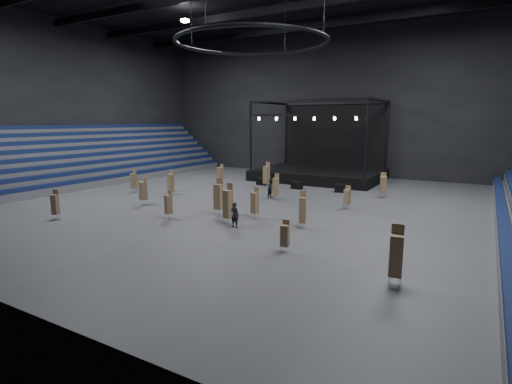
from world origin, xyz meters
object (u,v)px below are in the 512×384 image
Objects in this scene: chair_stack_5 at (255,202)px; chair_stack_13 at (220,174)px; chair_stack_4 at (383,184)px; crew_member at (271,188)px; chair_stack_9 at (219,196)px; man_center at (235,215)px; chair_stack_1 at (303,209)px; flight_case_right at (341,188)px; chair_stack_2 at (396,255)px; chair_stack_3 at (169,204)px; flight_case_mid at (297,185)px; chair_stack_14 at (285,235)px; chair_stack_11 at (276,186)px; stage at (321,167)px; chair_stack_7 at (134,181)px; chair_stack_6 at (267,174)px; flight_case_left at (262,182)px; chair_stack_16 at (171,182)px; chair_stack_8 at (143,190)px; chair_stack_10 at (55,204)px; chair_stack_15 at (228,203)px; chair_stack_12 at (347,197)px; chair_stack_0 at (171,182)px.

chair_stack_13 reaches higher than chair_stack_5.
chair_stack_4 is 10.14m from crew_member.
chair_stack_9 reaches higher than chair_stack_5.
chair_stack_1 is at bearing -148.15° from man_center.
flight_case_right is 22.44m from chair_stack_2.
chair_stack_2 is 1.30× the size of chair_stack_3.
chair_stack_3 reaches higher than flight_case_right.
chair_stack_2 reaches higher than crew_member.
chair_stack_14 is (7.64, -18.52, 0.56)m from flight_case_mid.
chair_stack_1 is at bearing -49.40° from chair_stack_11.
chair_stack_1 is 1.40× the size of chair_stack_14.
stage is at bearing 92.91° from flight_case_mid.
chair_stack_7 is 0.94× the size of chair_stack_11.
chair_stack_2 is 25.49m from chair_stack_6.
chair_stack_11 is at bearing -83.89° from flight_case_mid.
chair_stack_11 reaches higher than chair_stack_14.
flight_case_left is 0.61× the size of chair_stack_16.
man_center is at bearing 23.72° from chair_stack_3.
chair_stack_1 reaches higher than chair_stack_11.
chair_stack_14 is 1.05× the size of man_center.
chair_stack_8 is at bearing -131.71° from flight_case_right.
chair_stack_14 is at bearing -73.05° from stage.
chair_stack_16 is (-14.46, -8.06, 0.58)m from flight_case_right.
chair_stack_1 is at bearing 1.21° from chair_stack_10.
chair_stack_5 is (6.88, -13.28, 0.79)m from flight_case_left.
chair_stack_14 is (8.04, -26.40, -0.51)m from stage.
chair_stack_6 is 0.96× the size of chair_stack_15.
crew_member reaches higher than flight_case_right.
chair_stack_8 reaches higher than chair_stack_12.
chair_stack_10 is 12.40m from chair_stack_16.
chair_stack_15 is at bearing -20.35° from chair_stack_0.
flight_case_right is 0.70× the size of chair_stack_14.
chair_stack_4 is at bearing 36.12° from chair_stack_0.
chair_stack_10 is at bearing -122.85° from chair_stack_11.
stage is at bearing 105.65° from chair_stack_15.
chair_stack_1 reaches higher than flight_case_mid.
chair_stack_2 is at bearing 161.93° from man_center.
stage is at bearing 10.75° from crew_member.
flight_case_right is 24.90m from chair_stack_10.
chair_stack_16 reaches higher than flight_case_mid.
flight_case_mid is 0.41× the size of chair_stack_9.
chair_stack_15 reaches higher than man_center.
chair_stack_8 is 0.98× the size of chair_stack_11.
chair_stack_1 is (6.51, -13.59, 0.86)m from flight_case_mid.
chair_stack_7 is at bearing 162.97° from chair_stack_8.
flight_case_left is at bearing 131.28° from chair_stack_11.
chair_stack_10 is at bearing -85.02° from chair_stack_0.
chair_stack_7 is (-17.48, -10.05, 0.74)m from flight_case_right.
chair_stack_5 is at bearing -62.62° from flight_case_left.
chair_stack_8 is at bearing -162.80° from chair_stack_4.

